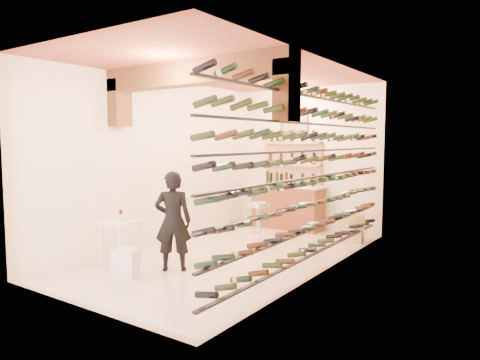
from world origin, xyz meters
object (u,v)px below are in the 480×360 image
Objects in this scene: person at (173,221)px; white_stool at (126,263)px; tasting_table at (120,229)px; crate_lower at (352,235)px; wine_rack at (311,170)px; chrome_barstool at (259,222)px; back_counter at (287,205)px.

white_stool is at bearing 22.98° from person.
tasting_table reaches higher than crate_lower.
wine_rack is 3.11m from white_stool.
person reaches higher than tasting_table.
person reaches higher than white_stool.
person is (0.85, 0.31, 0.18)m from tasting_table.
white_stool is 4.50m from crate_lower.
chrome_barstool is at bearing 152.00° from wine_rack.
back_counter is at bearing 102.54° from chrome_barstool.
chrome_barstool is (0.31, 2.00, -0.28)m from person.
crate_lower is (1.70, -0.46, -0.40)m from back_counter.
person is at bearing -114.76° from crate_lower.
crate_lower is at bearing 64.22° from white_stool.
back_counter is 3.91m from person.
wine_rack is 6.73× the size of chrome_barstool.
person reaches higher than back_counter.
back_counter is 1.81m from crate_lower.
wine_rack reaches higher than chrome_barstool.
wine_rack is 13.13× the size of crate_lower.
chrome_barstool is at bearing -77.46° from back_counter.
tasting_table is at bearing -116.61° from chrome_barstool.
tasting_table is at bearing -99.90° from back_counter.
person reaches higher than crate_lower.
tasting_table is (-2.57, -1.56, -0.95)m from wine_rack.
white_stool is at bearing -104.56° from chrome_barstool.
wine_rack is 2.26m from person.
person reaches higher than chrome_barstool.
white_stool is (0.48, -0.31, -0.40)m from tasting_table.
wine_rack is 3.69× the size of person.
wine_rack is 2.61m from crate_lower.
wine_rack reaches higher than person.
tasting_table is 2.03× the size of crate_lower.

